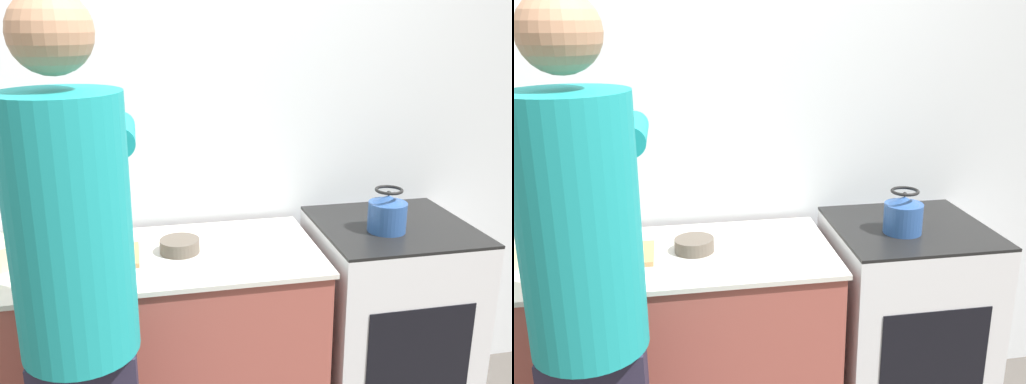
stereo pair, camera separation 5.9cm
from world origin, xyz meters
The scene contains 8 objects.
wall_back centered at (0.00, 0.66, 1.30)m, with size 8.00×0.05×2.60m.
counter centered at (-0.33, 0.29, 0.44)m, with size 1.82×0.61×0.89m.
oven centered at (0.92, 0.30, 0.47)m, with size 0.61×0.60×0.93m.
person centered at (-0.26, -0.24, 0.99)m, with size 0.36×0.60×1.81m.
cutting_board centered at (-0.28, 0.29, 0.89)m, with size 0.36×0.21×0.02m.
knife centered at (-0.30, 0.31, 0.91)m, with size 0.22×0.05×0.01m.
kettle centered at (0.86, 0.24, 1.01)m, with size 0.15×0.15×0.17m.
bowl_mixing centered at (0.05, 0.30, 0.91)m, with size 0.15×0.15×0.05m.
Camera 2 is at (-0.02, -1.73, 1.74)m, focal length 40.00 mm.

